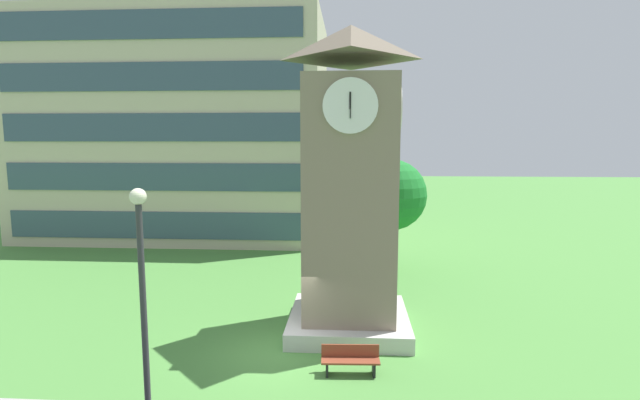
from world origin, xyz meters
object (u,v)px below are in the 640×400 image
object	(u,v)px
clock_tower	(350,198)
park_bench	(350,359)
street_lamp	(143,295)
tree_by_building	(391,195)

from	to	relation	value
clock_tower	park_bench	distance (m)	5.82
park_bench	street_lamp	size ratio (longest dim) A/B	0.29
park_bench	tree_by_building	world-z (taller)	tree_by_building
street_lamp	tree_by_building	world-z (taller)	street_lamp
street_lamp	tree_by_building	size ratio (longest dim) A/B	1.00
clock_tower	street_lamp	xyz separation A→B (m)	(-4.52, -7.69, -1.26)
park_bench	street_lamp	distance (m)	7.02
clock_tower	tree_by_building	bearing A→B (deg)	74.78
clock_tower	park_bench	bearing A→B (deg)	-88.97
clock_tower	park_bench	size ratio (longest dim) A/B	6.19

